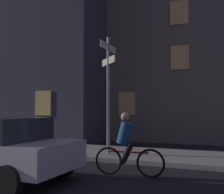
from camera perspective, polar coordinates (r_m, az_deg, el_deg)
sidewalk_kerb at (r=10.51m, az=0.40°, el=-11.43°), size 40.00×2.90×0.14m
signpost at (r=9.90m, az=-0.75°, el=2.45°), size 0.86×1.37×4.13m
cyclist at (r=7.18m, az=3.08°, el=-10.07°), size 1.82×0.35×1.61m
building_left_block at (r=20.82m, az=-17.02°, el=15.27°), size 13.21×8.06×16.07m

